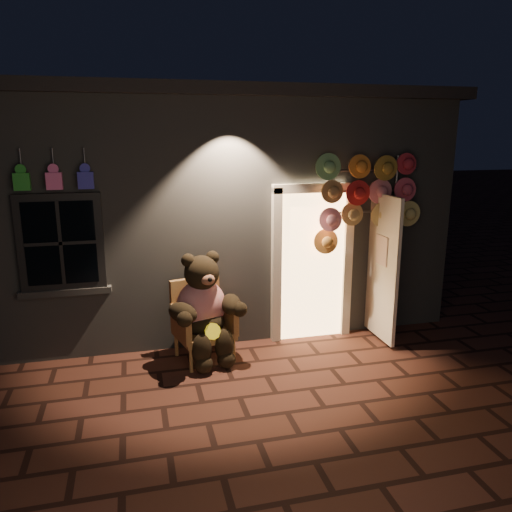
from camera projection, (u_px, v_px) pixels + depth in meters
name	position (u px, v px, depth m)	size (l,w,h in m)	color
ground	(240.00, 398.00, 5.51)	(60.00, 60.00, 0.00)	#4C271D
shop_building	(192.00, 197.00, 8.85)	(7.30, 5.95, 3.51)	slate
wicker_armchair	(201.00, 320.00, 6.41)	(0.82, 0.78, 1.02)	#A27F3F
teddy_bear	(204.00, 309.00, 6.25)	(1.00, 0.89, 1.42)	red
hat_rack	(367.00, 197.00, 6.72)	(1.47, 0.22, 2.57)	#59595E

